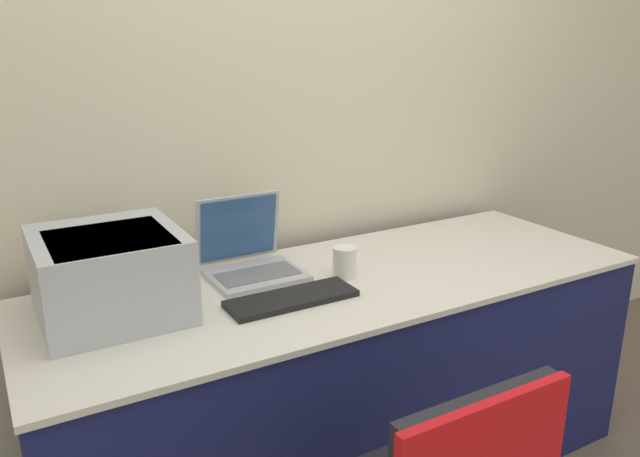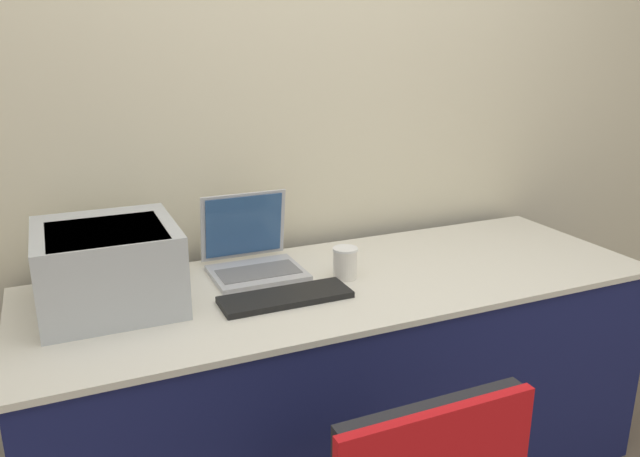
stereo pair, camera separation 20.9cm
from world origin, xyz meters
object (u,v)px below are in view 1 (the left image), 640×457
object	(u,v)px
laptop_left	(250,258)
coffee_cup	(346,262)
printer	(110,272)
external_keyboard	(292,299)

from	to	relation	value
laptop_left	coffee_cup	bearing A→B (deg)	-35.50
printer	external_keyboard	distance (m)	0.55
coffee_cup	printer	bearing A→B (deg)	173.64
coffee_cup	laptop_left	bearing A→B (deg)	144.50
laptop_left	external_keyboard	world-z (taller)	laptop_left
external_keyboard	coffee_cup	size ratio (longest dim) A/B	3.81
laptop_left	external_keyboard	size ratio (longest dim) A/B	0.75
printer	coffee_cup	size ratio (longest dim) A/B	3.83
printer	external_keyboard	xyz separation A→B (m)	(0.51, -0.18, -0.13)
laptop_left	external_keyboard	distance (m)	0.29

